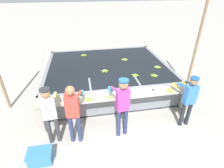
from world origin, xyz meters
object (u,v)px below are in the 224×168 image
(worker_3, at_px, (189,97))
(banana_bunch_ledge_0, at_px, (89,99))
(worker_0, at_px, (49,111))
(knife_0, at_px, (155,89))
(banana_bunch_floating_0, at_px, (84,55))
(crate, at_px, (40,156))
(banana_bunch_ledge_1, at_px, (169,90))
(banana_bunch_floating_4, at_px, (125,60))
(banana_bunch_floating_1, at_px, (154,76))
(worker_2, at_px, (122,103))
(banana_bunch_floating_2, at_px, (126,81))
(banana_bunch_floating_6, at_px, (105,71))
(support_post_right, at_px, (196,49))
(banana_bunch_floating_3, at_px, (158,67))
(banana_bunch_floating_5, at_px, (135,75))
(banana_bunch_ledge_2, at_px, (109,97))
(worker_1, at_px, (73,109))

(worker_3, xyz_separation_m, banana_bunch_ledge_0, (-2.68, 0.44, -0.02))
(worker_0, xyz_separation_m, knife_0, (2.93, 0.60, -0.07))
(banana_bunch_floating_0, height_order, crate, banana_bunch_floating_0)
(banana_bunch_ledge_1, bearing_deg, banana_bunch_floating_0, 124.81)
(worker_0, xyz_separation_m, banana_bunch_floating_4, (2.60, 2.98, -0.06))
(knife_0, bearing_deg, banana_bunch_floating_1, 69.02)
(banana_bunch_floating_4, distance_m, crate, 4.66)
(banana_bunch_floating_1, relative_size, knife_0, 0.86)
(worker_2, distance_m, banana_bunch_floating_2, 1.39)
(banana_bunch_floating_6, distance_m, support_post_right, 3.34)
(banana_bunch_floating_1, distance_m, banana_bunch_floating_3, 0.74)
(banana_bunch_ledge_0, distance_m, banana_bunch_ledge_1, 2.35)
(banana_bunch_floating_5, xyz_separation_m, banana_bunch_ledge_2, (-1.11, -1.13, 0.00))
(worker_0, relative_size, banana_bunch_floating_5, 5.75)
(banana_bunch_floating_2, bearing_deg, knife_0, -41.18)
(banana_bunch_floating_0, height_order, banana_bunch_ledge_0, banana_bunch_ledge_0)
(banana_bunch_floating_0, distance_m, banana_bunch_ledge_0, 3.37)
(banana_bunch_floating_4, xyz_separation_m, knife_0, (0.33, -2.38, -0.01))
(knife_0, xyz_separation_m, support_post_right, (1.98, 1.26, 0.69))
(banana_bunch_ledge_1, xyz_separation_m, crate, (-3.58, -1.03, -0.76))
(worker_1, relative_size, banana_bunch_ledge_2, 6.16)
(banana_bunch_floating_1, relative_size, banana_bunch_ledge_2, 1.03)
(banana_bunch_floating_6, xyz_separation_m, banana_bunch_ledge_2, (-0.13, -1.65, 0.00))
(worker_2, height_order, banana_bunch_ledge_1, worker_2)
(worker_2, height_order, worker_3, worker_2)
(banana_bunch_ledge_1, bearing_deg, banana_bunch_floating_2, 143.85)
(worker_0, bearing_deg, banana_bunch_floating_3, 29.21)
(worker_2, relative_size, banana_bunch_ledge_2, 6.31)
(banana_bunch_floating_4, bearing_deg, banana_bunch_floating_6, -136.61)
(worker_0, xyz_separation_m, banana_bunch_floating_2, (2.20, 1.24, -0.06))
(banana_bunch_floating_6, height_order, crate, banana_bunch_floating_6)
(worker_3, relative_size, banana_bunch_floating_4, 5.57)
(banana_bunch_ledge_1, xyz_separation_m, support_post_right, (1.60, 1.43, 0.68))
(banana_bunch_floating_3, xyz_separation_m, banana_bunch_ledge_2, (-2.13, -1.61, 0.00))
(banana_bunch_floating_1, bearing_deg, banana_bunch_floating_2, -170.80)
(worker_3, distance_m, crate, 4.04)
(banana_bunch_ledge_0, xyz_separation_m, crate, (-1.24, -1.02, -0.76))
(banana_bunch_floating_1, bearing_deg, banana_bunch_floating_6, 157.35)
(banana_bunch_floating_4, relative_size, banana_bunch_ledge_2, 1.04)
(banana_bunch_floating_4, height_order, knife_0, banana_bunch_floating_4)
(banana_bunch_ledge_2, bearing_deg, worker_1, -152.27)
(banana_bunch_floating_1, height_order, knife_0, banana_bunch_floating_1)
(banana_bunch_floating_0, distance_m, banana_bunch_ledge_2, 3.41)
(banana_bunch_ledge_0, bearing_deg, crate, -140.49)
(worker_0, relative_size, banana_bunch_floating_2, 5.89)
(banana_bunch_ledge_2, xyz_separation_m, knife_0, (1.42, 0.18, -0.01))
(banana_bunch_floating_0, bearing_deg, knife_0, -58.46)
(banana_bunch_floating_2, distance_m, banana_bunch_floating_3, 1.64)
(banana_bunch_ledge_1, bearing_deg, worker_3, -53.29)
(banana_bunch_floating_5, bearing_deg, banana_bunch_ledge_2, -134.49)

